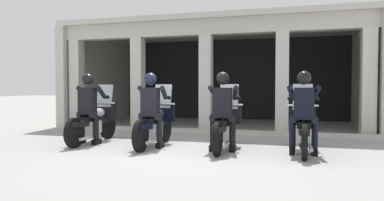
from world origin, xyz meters
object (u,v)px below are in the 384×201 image
at_px(police_officer_far_left, 88,102).
at_px(motorcycle_center_right, 225,125).
at_px(motorcycle_center_left, 156,123).
at_px(motorcycle_far_right, 303,127).
at_px(motorcycle_far_left, 95,121).
at_px(police_officer_center_left, 151,103).
at_px(police_officer_center_right, 223,104).
at_px(police_officer_far_right, 304,105).

bearing_deg(police_officer_far_left, motorcycle_center_right, 20.23).
relative_size(motorcycle_center_left, motorcycle_far_right, 1.00).
bearing_deg(police_officer_far_left, motorcycle_far_left, 105.68).
xyz_separation_m(police_officer_far_left, police_officer_center_left, (1.54, -0.06, 0.00)).
relative_size(motorcycle_far_left, police_officer_center_right, 1.29).
distance_m(police_officer_far_left, police_officer_center_right, 3.08).
distance_m(motorcycle_far_left, motorcycle_center_left, 1.54).
bearing_deg(police_officer_far_right, police_officer_center_right, -160.13).
relative_size(motorcycle_far_left, motorcycle_center_left, 1.00).
height_order(police_officer_center_left, motorcycle_far_right, police_officer_center_left).
height_order(motorcycle_center_left, motorcycle_center_right, same).
xyz_separation_m(motorcycle_center_left, police_officer_center_right, (1.54, -0.27, 0.44)).
bearing_deg(police_officer_center_left, police_officer_center_right, 17.66).
relative_size(police_officer_center_right, motorcycle_far_right, 0.78).
bearing_deg(motorcycle_center_left, police_officer_center_left, -72.94).
bearing_deg(police_officer_center_right, motorcycle_center_right, 99.85).
height_order(police_officer_far_left, police_officer_center_left, same).
xyz_separation_m(police_officer_center_left, motorcycle_center_right, (1.54, 0.29, -0.44)).
bearing_deg(motorcycle_far_right, police_officer_center_left, -155.56).
relative_size(motorcycle_center_left, police_officer_center_right, 1.29).
bearing_deg(police_officer_center_right, police_officer_far_right, 11.80).
xyz_separation_m(police_officer_center_right, police_officer_far_right, (1.54, 0.05, 0.00)).
xyz_separation_m(motorcycle_center_right, police_officer_far_right, (1.54, -0.24, 0.44)).
bearing_deg(police_officer_far_right, motorcycle_far_right, 107.91).
relative_size(motorcycle_far_right, police_officer_far_right, 1.29).
height_order(motorcycle_center_left, police_officer_center_right, police_officer_center_right).
xyz_separation_m(police_officer_far_left, police_officer_far_right, (4.62, -0.01, 0.00)).
xyz_separation_m(police_officer_center_left, police_officer_center_right, (1.54, 0.01, 0.00)).
bearing_deg(motorcycle_center_left, motorcycle_far_right, 18.34).
distance_m(police_officer_far_left, motorcycle_center_right, 3.12).
bearing_deg(police_officer_center_left, police_officer_far_right, 18.34).
xyz_separation_m(motorcycle_center_left, police_officer_center_left, (-0.00, -0.28, 0.44)).
bearing_deg(motorcycle_center_left, police_officer_center_right, 7.19).
bearing_deg(motorcycle_center_right, motorcycle_far_left, -170.87).
bearing_deg(police_officer_far_left, police_officer_far_right, 15.85).
xyz_separation_m(motorcycle_center_left, motorcycle_far_right, (3.08, 0.05, 0.00)).
bearing_deg(police_officer_center_right, motorcycle_center_left, 179.98).
height_order(motorcycle_center_right, motorcycle_far_right, same).
bearing_deg(police_officer_far_right, motorcycle_center_right, -170.63).
distance_m(police_officer_center_left, police_officer_far_right, 3.08).
bearing_deg(motorcycle_center_left, motorcycle_far_left, -164.97).
distance_m(motorcycle_far_left, motorcycle_center_right, 3.08).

